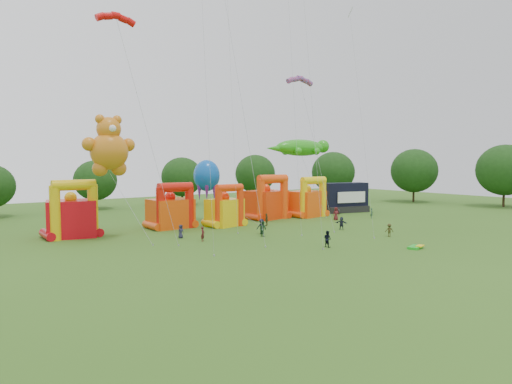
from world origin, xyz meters
TOP-DOWN VIEW (x-y plane):
  - ground at (0.00, 0.00)m, footprint 160.00×160.00m
  - tree_ring at (-1.20, 0.62)m, footprint 125.65×127.77m
  - bouncy_castle_0 at (-19.97, 29.24)m, footprint 6.13×5.31m
  - bouncy_castle_1 at (-7.34, 29.14)m, footprint 5.58×4.61m
  - bouncy_castle_2 at (-0.59, 26.37)m, footprint 5.17×4.54m
  - bouncy_castle_3 at (8.93, 29.40)m, footprint 6.69×5.87m
  - bouncy_castle_4 at (15.88, 27.73)m, footprint 5.90×5.07m
  - stage_trailer at (25.22, 28.46)m, footprint 8.47×4.77m
  - teddy_bear_kite at (-16.20, 23.27)m, footprint 5.93×8.30m
  - gecko_kite at (18.17, 30.59)m, footprint 13.76×10.07m
  - octopus_kite at (1.07, 29.72)m, footprint 4.93×12.31m
  - parafoil_kites at (-8.22, 17.59)m, footprint 29.80×10.71m
  - diamond_kites at (-0.35, 15.39)m, footprint 22.63×19.91m
  - folded_kite_bundle at (6.71, 1.48)m, footprint 2.21×1.55m
  - spectator_0 at (-9.97, 21.15)m, footprint 0.86×0.66m
  - spectator_1 at (-8.91, 17.89)m, footprint 0.71×0.69m
  - spectator_2 at (-1.58, 16.54)m, footprint 0.69×0.88m
  - spectator_3 at (-0.69, 18.00)m, footprint 1.36×1.04m
  - spectator_4 at (4.00, 23.11)m, footprint 1.06×0.96m
  - spectator_5 at (9.90, 14.79)m, footprint 1.18×1.60m
  - spectator_6 at (16.16, 21.82)m, footprint 1.13×0.94m
  - spectator_7 at (22.31, 20.16)m, footprint 0.68×0.67m
  - spectator_8 at (-0.15, 7.26)m, footprint 0.71×0.88m
  - spectator_9 at (10.48, 7.70)m, footprint 1.14×1.04m

SIDE VIEW (x-z plane):
  - ground at x=0.00m, z-range 0.00..0.00m
  - folded_kite_bundle at x=6.71m, z-range -0.02..0.29m
  - spectator_9 at x=10.48m, z-range 0.00..1.54m
  - spectator_0 at x=-9.97m, z-range 0.00..1.58m
  - spectator_7 at x=22.31m, z-range 0.00..1.58m
  - spectator_1 at x=-8.91m, z-range 0.00..1.64m
  - spectator_5 at x=9.90m, z-range 0.00..1.68m
  - spectator_4 at x=4.00m, z-range 0.00..1.73m
  - spectator_8 at x=-0.15m, z-range 0.00..1.73m
  - spectator_2 at x=-1.58m, z-range 0.00..1.80m
  - spectator_3 at x=-0.69m, z-range 0.00..1.86m
  - spectator_6 at x=16.16m, z-range 0.00..1.97m
  - bouncy_castle_2 at x=-0.59m, z-range -0.68..5.14m
  - bouncy_castle_1 at x=-7.34m, z-range -0.74..5.37m
  - bouncy_castle_4 at x=15.88m, z-range -0.77..5.65m
  - stage_trailer at x=25.22m, z-range -0.09..5.05m
  - bouncy_castle_0 at x=-19.97m, z-range -0.83..5.98m
  - bouncy_castle_3 at x=8.93m, z-range -0.84..6.00m
  - octopus_kite at x=1.07m, z-range -0.91..8.26m
  - tree_ring at x=-1.20m, z-range 0.22..12.30m
  - teddy_bear_kite at x=-16.20m, z-range -0.19..13.98m
  - gecko_kite at x=18.17m, z-range 1.74..14.44m
  - parafoil_kites at x=-8.22m, z-range -2.77..27.04m
  - diamond_kites at x=-0.35m, z-range -3.14..37.65m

